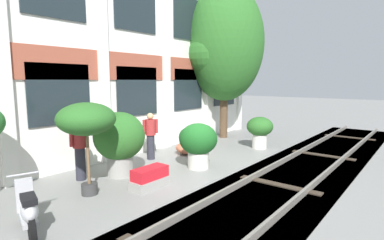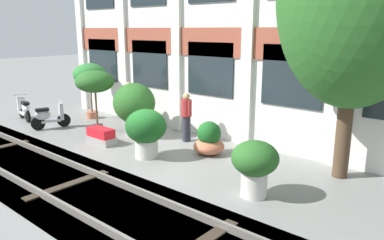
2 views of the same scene
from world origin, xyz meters
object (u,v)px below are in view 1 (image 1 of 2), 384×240
broadleaf_tree (225,46)px  potted_plant_fluted_column (260,129)px  scooter_second_parked (28,211)px  resident_watching_tracks (151,135)px  potted_plant_square_trough (150,178)px  potted_plant_wide_bowl (188,143)px  potted_plant_stone_basin (198,142)px  resident_by_doorway (80,146)px  potted_plant_ribbed_drum (119,139)px  potted_plant_terracotta_small (86,121)px

broadleaf_tree → potted_plant_fluted_column: size_ratio=5.55×
scooter_second_parked → resident_watching_tracks: (4.79, 2.06, 0.40)m
broadleaf_tree → potted_plant_square_trough: size_ratio=6.59×
potted_plant_wide_bowl → potted_plant_stone_basin: 1.82m
resident_by_doorway → potted_plant_ribbed_drum: bearing=62.9°
potted_plant_fluted_column → potted_plant_square_trough: potted_plant_fluted_column is taller
broadleaf_tree → resident_watching_tracks: 5.85m
broadleaf_tree → resident_by_doorway: 8.13m
potted_plant_fluted_column → resident_by_doorway: 6.74m
broadleaf_tree → potted_plant_square_trough: (-6.67, -2.13, -3.93)m
resident_by_doorway → resident_watching_tracks: resident_by_doorway is taller
potted_plant_terracotta_small → resident_by_doorway: (0.44, 1.10, -0.82)m
potted_plant_wide_bowl → resident_watching_tracks: (-1.33, 0.54, 0.43)m
potted_plant_fluted_column → resident_watching_tracks: resident_watching_tracks is taller
potted_plant_wide_bowl → broadleaf_tree: bearing=11.9°
potted_plant_stone_basin → resident_by_doorway: (-2.81, 1.79, 0.10)m
potted_plant_square_trough → resident_watching_tracks: 2.76m
potted_plant_fluted_column → scooter_second_parked: (-8.57, 0.06, -0.32)m
potted_plant_stone_basin → potted_plant_terracotta_small: size_ratio=0.64×
potted_plant_square_trough → scooter_second_parked: 2.93m
potted_plant_wide_bowl → scooter_second_parked: bearing=-166.1°
potted_plant_stone_basin → resident_watching_tracks: bearing=95.0°
broadleaf_tree → potted_plant_wide_bowl: size_ratio=7.13×
broadleaf_tree → resident_by_doorway: broadleaf_tree is taller
resident_watching_tracks → broadleaf_tree: bearing=116.8°
potted_plant_fluted_column → potted_plant_ribbed_drum: bearing=165.0°
resident_by_doorway → resident_watching_tracks: bearing=95.9°
potted_plant_square_trough → scooter_second_parked: (-2.92, -0.12, 0.20)m
broadleaf_tree → potted_plant_wide_bowl: (-3.47, -0.73, -3.76)m
potted_plant_terracotta_small → potted_plant_square_trough: size_ratio=2.06×
scooter_second_parked → resident_by_doorway: resident_by_doorway is taller
potted_plant_stone_basin → potted_plant_terracotta_small: bearing=168.1°
potted_plant_fluted_column → potted_plant_terracotta_small: 7.00m
broadleaf_tree → potted_plant_stone_basin: broadleaf_tree is taller
resident_by_doorway → broadleaf_tree: bearing=96.0°
resident_by_doorway → potted_plant_square_trough: bearing=26.5°
potted_plant_square_trough → resident_by_doorway: 2.10m
potted_plant_fluted_column → resident_watching_tracks: size_ratio=0.79×
potted_plant_terracotta_small → broadleaf_tree: bearing=10.0°
broadleaf_tree → resident_by_doorway: size_ratio=4.06×
broadleaf_tree → resident_by_doorway: (-7.44, -0.29, -3.26)m
potted_plant_ribbed_drum → potted_plant_wide_bowl: (3.09, 0.09, -0.62)m
potted_plant_terracotta_small → potted_plant_wide_bowl: bearing=8.5°
potted_plant_ribbed_drum → potted_plant_square_trough: 1.54m
scooter_second_parked → resident_watching_tracks: 5.22m
potted_plant_stone_basin → scooter_second_parked: (-4.95, -0.17, -0.37)m
potted_plant_terracotta_small → potted_plant_square_trough: (1.22, -0.74, -1.49)m
scooter_second_parked → potted_plant_terracotta_small: bearing=-47.0°
potted_plant_wide_bowl → scooter_second_parked: (-6.12, -1.52, 0.03)m
potted_plant_fluted_column → potted_plant_terracotta_small: size_ratio=0.57×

